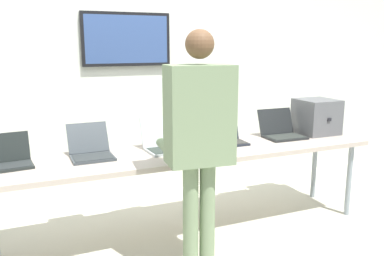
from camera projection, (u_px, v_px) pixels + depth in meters
name	position (u px, v px, depth m)	size (l,w,h in m)	color
ground	(190.00, 234.00, 3.56)	(8.00, 8.00, 0.04)	#BBB6A4
back_wall	(148.00, 80.00, 4.32)	(8.00, 0.11, 2.49)	silver
workbench	(190.00, 156.00, 3.42)	(3.31, 0.70, 0.75)	#B5A396
equipment_box	(316.00, 116.00, 4.02)	(0.37, 0.37, 0.34)	#58595D
laptop_station_0	(6.00, 159.00, 2.94)	(0.37, 0.31, 0.23)	black
laptop_station_1	(91.00, 150.00, 3.20)	(0.33, 0.39, 0.25)	#353B40
laptop_station_2	(163.00, 143.00, 3.41)	(0.33, 0.37, 0.27)	#ADB6B8
laptop_station_3	(225.00, 138.00, 3.63)	(0.36, 0.29, 0.23)	#1F242D
laptop_station_4	(281.00, 131.00, 3.88)	(0.38, 0.35, 0.26)	black
person	(199.00, 132.00, 2.71)	(0.47, 0.62, 1.73)	gray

